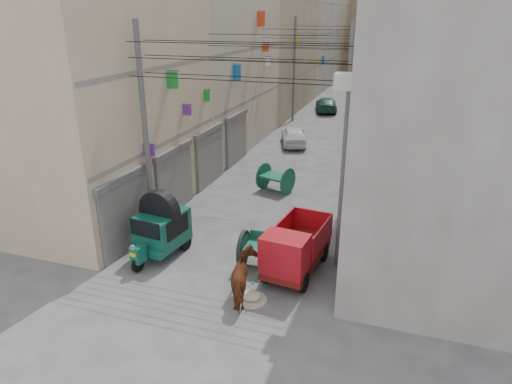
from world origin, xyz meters
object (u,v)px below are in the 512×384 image
at_px(second_cart, 276,178).
at_px(distant_car_green, 326,105).
at_px(feed_sack, 251,295).
at_px(distant_car_white, 294,135).
at_px(horse, 245,279).
at_px(distant_car_grey, 369,125).
at_px(auto_rickshaw, 161,226).
at_px(tonga_cart, 260,250).
at_px(mini_truck, 293,253).

distance_m(second_cart, distant_car_green, 20.48).
height_order(feed_sack, distant_car_white, distant_car_white).
xyz_separation_m(feed_sack, horse, (-0.16, -0.08, 0.60)).
bearing_deg(second_cart, distant_car_white, 115.48).
relative_size(distant_car_grey, distant_car_green, 0.82).
relative_size(second_cart, distant_car_green, 0.42).
relative_size(auto_rickshaw, distant_car_grey, 0.77).
relative_size(tonga_cart, distant_car_white, 0.76).
relative_size(mini_truck, distant_car_grey, 0.96).
relative_size(mini_truck, feed_sack, 5.44).
relative_size(tonga_cart, horse, 1.61).
bearing_deg(distant_car_white, auto_rickshaw, 68.43).
bearing_deg(mini_truck, distant_car_green, 104.63).
height_order(mini_truck, horse, mini_truck).
bearing_deg(auto_rickshaw, distant_car_green, 95.36).
height_order(tonga_cart, second_cart, second_cart).
bearing_deg(distant_car_green, mini_truck, 84.45).
bearing_deg(tonga_cart, distant_car_grey, 82.59).
distance_m(feed_sack, distant_car_grey, 22.71).
height_order(auto_rickshaw, distant_car_green, auto_rickshaw).
bearing_deg(second_cart, auto_rickshaw, -88.76).
xyz_separation_m(second_cart, distant_car_green, (-1.26, 20.44, -0.08)).
distance_m(tonga_cart, distant_car_green, 27.74).
height_order(tonga_cart, horse, horse).
distance_m(distant_car_grey, distant_car_green, 8.16).
bearing_deg(distant_car_green, distant_car_grey, 109.01).
height_order(second_cart, feed_sack, second_cart).
height_order(mini_truck, second_cart, mini_truck).
relative_size(distant_car_white, distant_car_grey, 1.07).
bearing_deg(second_cart, mini_truck, -52.46).
height_order(distant_car_white, distant_car_green, distant_car_white).
relative_size(auto_rickshaw, distant_car_green, 0.64).
bearing_deg(mini_truck, second_cart, 116.84).
distance_m(horse, distant_car_white, 17.99).
bearing_deg(feed_sack, distant_car_white, 100.05).
bearing_deg(distant_car_grey, horse, -77.03).
height_order(tonga_cart, distant_car_white, distant_car_white).
xyz_separation_m(horse, distant_car_grey, (1.43, 22.74, -0.17)).
relative_size(mini_truck, second_cart, 1.88).
bearing_deg(distant_car_white, feed_sack, 81.53).
distance_m(tonga_cart, mini_truck, 1.24).
bearing_deg(distant_car_green, auto_rickshaw, 74.52).
distance_m(tonga_cart, horse, 2.02).
distance_m(horse, distant_car_grey, 22.79).
relative_size(tonga_cart, second_cart, 1.59).
xyz_separation_m(second_cart, distant_car_white, (-1.26, 8.58, -0.06)).
xyz_separation_m(horse, distant_car_green, (-2.98, 29.61, -0.13)).
height_order(horse, distant_car_white, horse).
distance_m(auto_rickshaw, mini_truck, 4.85).
height_order(distant_car_white, distant_car_grey, distant_car_white).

